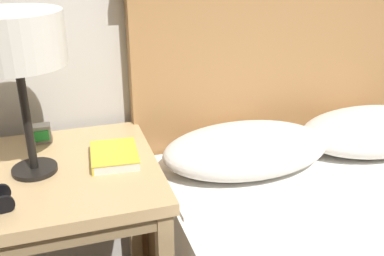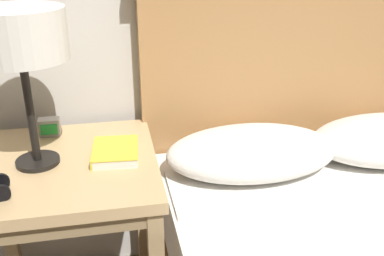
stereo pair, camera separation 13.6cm
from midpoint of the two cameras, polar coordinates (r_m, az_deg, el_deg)
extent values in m
cube|color=tan|center=(1.42, -19.11, -5.59)|extent=(0.58, 0.58, 0.04)
cube|color=#917650|center=(1.44, -18.89, -7.08)|extent=(0.55, 0.55, 0.05)
cube|color=#A4865B|center=(1.81, -9.57, -9.87)|extent=(0.04, 0.04, 0.62)
cube|color=white|center=(1.63, 14.33, -5.26)|extent=(1.12, 0.28, 0.01)
cube|color=#AD7A47|center=(1.89, 9.02, 0.40)|extent=(1.22, 0.06, 1.13)
ellipsoid|color=silver|center=(1.57, 4.47, -2.73)|extent=(0.60, 0.36, 0.15)
ellipsoid|color=silver|center=(1.83, 20.16, -0.34)|extent=(0.60, 0.36, 0.15)
cylinder|color=black|center=(1.42, -21.97, -4.95)|extent=(0.13, 0.13, 0.01)
cylinder|color=black|center=(1.36, -22.99, 1.08)|extent=(0.02, 0.02, 0.31)
cylinder|color=silver|center=(1.29, -24.58, 10.30)|extent=(0.26, 0.26, 0.14)
cube|color=silver|center=(1.41, -12.55, -3.55)|extent=(0.15, 0.19, 0.03)
cube|color=gold|center=(1.41, -12.61, -3.01)|extent=(0.15, 0.19, 0.00)
cube|color=gold|center=(1.42, -15.32, -3.79)|extent=(0.02, 0.18, 0.03)
cylinder|color=black|center=(1.25, -25.66, -8.88)|extent=(0.05, 0.02, 0.05)
cylinder|color=black|center=(1.31, -25.91, -7.50)|extent=(0.05, 0.02, 0.05)
cube|color=#B7B2A8|center=(1.60, -21.07, -0.70)|extent=(0.07, 0.04, 0.06)
cube|color=green|center=(1.58, -21.10, -1.04)|extent=(0.06, 0.00, 0.04)
camera|label=1|loc=(0.07, -92.86, -1.25)|focal=42.00mm
camera|label=2|loc=(0.07, 87.14, 1.25)|focal=42.00mm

